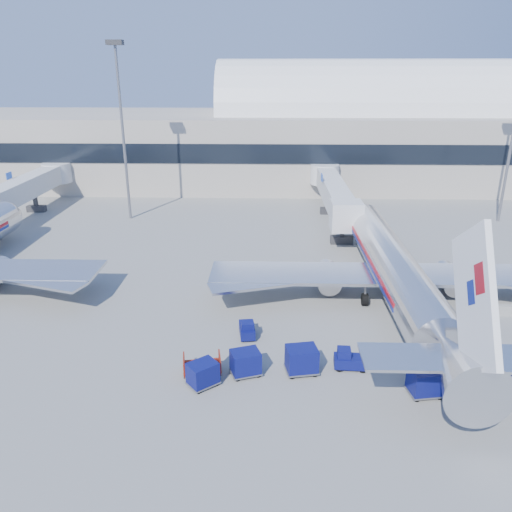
{
  "coord_description": "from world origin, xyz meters",
  "views": [
    {
      "loc": [
        -0.87,
        -35.64,
        18.99
      ],
      "look_at": [
        -2.04,
        6.0,
        3.52
      ],
      "focal_mm": 35.0,
      "sensor_mm": 36.0,
      "label": 1
    }
  ],
  "objects_px": {
    "tug_right": "(469,338)",
    "cart_solo_near": "(426,381)",
    "jetbridge_mid": "(26,188)",
    "tug_left": "(247,329)",
    "cart_open_red": "(203,368)",
    "jetbridge_near": "(332,190)",
    "mast_west": "(121,106)",
    "tug_lead": "(349,360)",
    "barrier_near": "(497,310)",
    "cart_train_c": "(203,374)",
    "cart_train_b": "(246,362)",
    "airliner_main": "(395,270)",
    "cart_train_a": "(302,359)"
  },
  "relations": [
    {
      "from": "tug_right",
      "to": "cart_solo_near",
      "type": "bearing_deg",
      "value": -77.0
    },
    {
      "from": "jetbridge_mid",
      "to": "tug_left",
      "type": "relative_size",
      "value": 11.9
    },
    {
      "from": "tug_right",
      "to": "cart_open_red",
      "type": "relative_size",
      "value": 1.0
    },
    {
      "from": "jetbridge_near",
      "to": "jetbridge_mid",
      "type": "distance_m",
      "value": 42.0
    },
    {
      "from": "mast_west",
      "to": "tug_lead",
      "type": "bearing_deg",
      "value": -55.83
    },
    {
      "from": "barrier_near",
      "to": "tug_left",
      "type": "relative_size",
      "value": 1.3
    },
    {
      "from": "cart_train_c",
      "to": "cart_train_b",
      "type": "bearing_deg",
      "value": -12.8
    },
    {
      "from": "mast_west",
      "to": "barrier_near",
      "type": "xyz_separation_m",
      "value": [
        38.0,
        -28.0,
        -14.34
      ]
    },
    {
      "from": "mast_west",
      "to": "tug_left",
      "type": "height_order",
      "value": "mast_west"
    },
    {
      "from": "airliner_main",
      "to": "cart_train_a",
      "type": "xyz_separation_m",
      "value": [
        -8.64,
        -11.4,
        -1.93
      ]
    },
    {
      "from": "airliner_main",
      "to": "cart_open_red",
      "type": "distance_m",
      "value": 19.42
    },
    {
      "from": "cart_train_b",
      "to": "barrier_near",
      "type": "bearing_deg",
      "value": 5.18
    },
    {
      "from": "cart_open_red",
      "to": "cart_train_c",
      "type": "bearing_deg",
      "value": -91.15
    },
    {
      "from": "barrier_near",
      "to": "tug_right",
      "type": "height_order",
      "value": "tug_right"
    },
    {
      "from": "cart_train_b",
      "to": "cart_open_red",
      "type": "relative_size",
      "value": 0.85
    },
    {
      "from": "barrier_near",
      "to": "cart_solo_near",
      "type": "xyz_separation_m",
      "value": [
        -9.1,
        -11.14,
        0.51
      ]
    },
    {
      "from": "cart_train_b",
      "to": "cart_train_c",
      "type": "bearing_deg",
      "value": -172.78
    },
    {
      "from": "jetbridge_near",
      "to": "tug_left",
      "type": "height_order",
      "value": "jetbridge_near"
    },
    {
      "from": "jetbridge_near",
      "to": "tug_lead",
      "type": "distance_m",
      "value": 37.36
    },
    {
      "from": "tug_lead",
      "to": "tug_right",
      "type": "xyz_separation_m",
      "value": [
        9.08,
        3.02,
        0.07
      ]
    },
    {
      "from": "cart_open_red",
      "to": "airliner_main",
      "type": "bearing_deg",
      "value": 28.37
    },
    {
      "from": "tug_left",
      "to": "cart_solo_near",
      "type": "relative_size",
      "value": 1.02
    },
    {
      "from": "barrier_near",
      "to": "cart_train_b",
      "type": "height_order",
      "value": "cart_train_b"
    },
    {
      "from": "cart_train_a",
      "to": "cart_solo_near",
      "type": "bearing_deg",
      "value": -27.34
    },
    {
      "from": "jetbridge_near",
      "to": "cart_train_c",
      "type": "height_order",
      "value": "jetbridge_near"
    },
    {
      "from": "tug_left",
      "to": "jetbridge_mid",
      "type": "bearing_deg",
      "value": 36.57
    },
    {
      "from": "jetbridge_near",
      "to": "barrier_near",
      "type": "distance_m",
      "value": 30.82
    },
    {
      "from": "jetbridge_mid",
      "to": "cart_train_c",
      "type": "height_order",
      "value": "jetbridge_mid"
    },
    {
      "from": "tug_lead",
      "to": "tug_left",
      "type": "distance_m",
      "value": 8.23
    },
    {
      "from": "jetbridge_mid",
      "to": "cart_open_red",
      "type": "distance_m",
      "value": 48.13
    },
    {
      "from": "barrier_near",
      "to": "cart_solo_near",
      "type": "bearing_deg",
      "value": -129.26
    },
    {
      "from": "airliner_main",
      "to": "tug_right",
      "type": "height_order",
      "value": "airliner_main"
    },
    {
      "from": "airliner_main",
      "to": "jetbridge_mid",
      "type": "relative_size",
      "value": 1.35
    },
    {
      "from": "tug_left",
      "to": "cart_open_red",
      "type": "distance_m",
      "value": 5.79
    },
    {
      "from": "tug_left",
      "to": "cart_open_red",
      "type": "relative_size",
      "value": 0.85
    },
    {
      "from": "mast_west",
      "to": "cart_open_red",
      "type": "bearing_deg",
      "value": -68.38
    },
    {
      "from": "tug_right",
      "to": "cart_train_c",
      "type": "bearing_deg",
      "value": -111.8
    },
    {
      "from": "airliner_main",
      "to": "tug_lead",
      "type": "distance_m",
      "value": 12.27
    },
    {
      "from": "jetbridge_mid",
      "to": "tug_right",
      "type": "distance_m",
      "value": 59.05
    },
    {
      "from": "barrier_near",
      "to": "cart_open_red",
      "type": "height_order",
      "value": "barrier_near"
    },
    {
      "from": "cart_train_a",
      "to": "cart_solo_near",
      "type": "xyz_separation_m",
      "value": [
        7.53,
        -2.24,
        -0.04
      ]
    },
    {
      "from": "airliner_main",
      "to": "cart_train_b",
      "type": "distance_m",
      "value": 17.17
    },
    {
      "from": "jetbridge_mid",
      "to": "tug_right",
      "type": "bearing_deg",
      "value": -35.31
    },
    {
      "from": "barrier_near",
      "to": "cart_train_a",
      "type": "height_order",
      "value": "cart_train_a"
    },
    {
      "from": "jetbridge_mid",
      "to": "cart_solo_near",
      "type": "bearing_deg",
      "value": -42.7
    },
    {
      "from": "cart_train_c",
      "to": "tug_left",
      "type": "bearing_deg",
      "value": 29.07
    },
    {
      "from": "tug_lead",
      "to": "cart_open_red",
      "type": "bearing_deg",
      "value": -170.75
    },
    {
      "from": "tug_lead",
      "to": "tug_left",
      "type": "bearing_deg",
      "value": 153.54
    },
    {
      "from": "mast_west",
      "to": "cart_open_red",
      "type": "distance_m",
      "value": 42.6
    },
    {
      "from": "jetbridge_mid",
      "to": "mast_west",
      "type": "relative_size",
      "value": 1.22
    }
  ]
}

